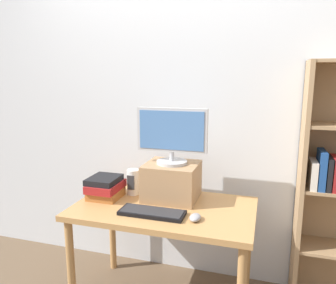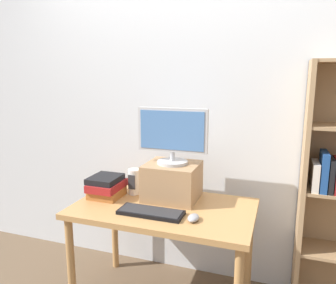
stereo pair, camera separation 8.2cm
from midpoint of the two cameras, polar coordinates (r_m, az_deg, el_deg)
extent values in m
cube|color=silver|center=(2.47, 1.81, 6.07)|extent=(7.00, 0.08, 2.60)
cube|color=#B7844C|center=(2.16, -1.80, -11.51)|extent=(1.15, 0.68, 0.04)
cylinder|color=#B7844C|center=(2.30, -17.58, -20.34)|extent=(0.05, 0.05, 0.67)
cylinder|color=#B7844C|center=(2.74, -10.53, -14.66)|extent=(0.05, 0.05, 0.67)
cylinder|color=#B7844C|center=(2.48, 12.73, -17.69)|extent=(0.05, 0.05, 0.67)
cube|color=tan|center=(2.31, 21.08, -7.41)|extent=(0.03, 0.28, 1.63)
cube|color=silver|center=(2.26, 22.94, -5.10)|extent=(0.04, 0.20, 0.18)
cube|color=navy|center=(2.26, 24.16, -4.35)|extent=(0.04, 0.20, 0.24)
cube|color=black|center=(2.27, 25.13, -4.83)|extent=(0.03, 0.20, 0.21)
cube|color=maroon|center=(2.28, 26.10, -4.88)|extent=(0.04, 0.20, 0.21)
cube|color=#A87F56|center=(2.24, -0.38, -6.81)|extent=(0.35, 0.32, 0.24)
cylinder|color=#B7B7BA|center=(2.20, -0.39, -3.53)|extent=(0.21, 0.21, 0.02)
cylinder|color=#B7B7BA|center=(2.19, -0.39, -2.48)|extent=(0.03, 0.03, 0.06)
cube|color=#B7B7BA|center=(2.15, -0.40, 2.10)|extent=(0.47, 0.04, 0.29)
cube|color=#4C7AB7|center=(2.13, -0.56, 2.02)|extent=(0.44, 0.00, 0.26)
cube|color=black|center=(2.03, -3.97, -12.20)|extent=(0.40, 0.15, 0.02)
cube|color=#28282B|center=(2.02, -3.98, -11.87)|extent=(0.38, 0.13, 0.00)
ellipsoid|color=#99999E|center=(1.95, 3.52, -12.98)|extent=(0.06, 0.10, 0.04)
cube|color=#AD662D|center=(2.32, -11.78, -8.83)|extent=(0.20, 0.21, 0.06)
cube|color=maroon|center=(2.31, -11.80, -7.56)|extent=(0.20, 0.26, 0.05)
cube|color=black|center=(2.30, -12.09, -6.46)|extent=(0.19, 0.23, 0.04)
cylinder|color=silver|center=(2.34, -7.07, -6.93)|extent=(0.09, 0.09, 0.18)
cube|color=#2D2D30|center=(2.29, -7.54, -7.05)|extent=(0.05, 0.00, 0.10)
camera|label=1|loc=(0.04, -91.12, -0.23)|focal=35.00mm
camera|label=2|loc=(0.04, 88.88, 0.23)|focal=35.00mm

